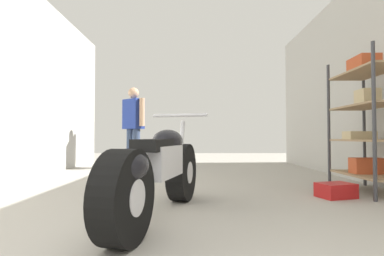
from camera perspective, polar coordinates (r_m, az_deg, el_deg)
ground_plane at (r=4.30m, az=-0.53°, el=-10.85°), size 17.06×17.06×0.00m
garage_partition_left at (r=5.10m, az=-32.06°, el=8.73°), size 0.08×7.82×3.17m
garage_partition_right at (r=5.05m, az=31.36°, el=8.82°), size 0.08×7.82×3.17m
shelving_unit at (r=4.36m, az=30.25°, el=1.84°), size 0.54×1.10×1.71m
motorcycle_maroon_cruiser at (r=2.56m, az=-6.24°, el=-8.18°), size 0.75×1.97×0.93m
mechanic_in_blue at (r=6.80m, az=-10.91°, el=1.06°), size 0.61×0.56×1.78m
red_toolbox at (r=3.83m, az=25.65°, el=-10.59°), size 0.44×0.37×0.16m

